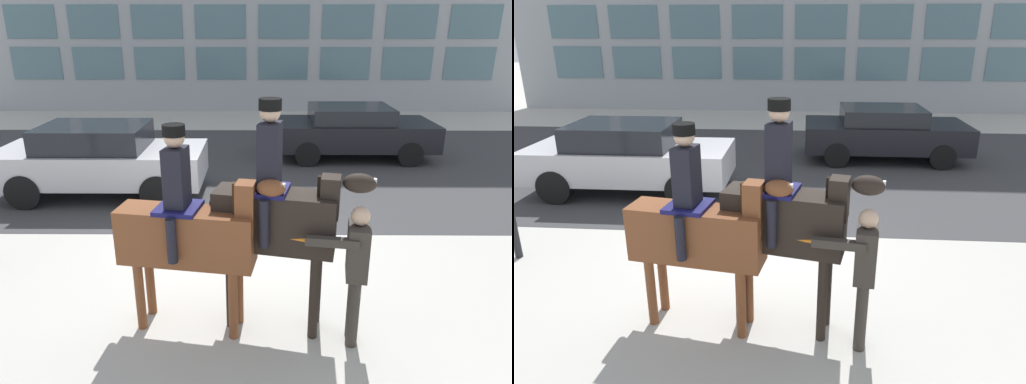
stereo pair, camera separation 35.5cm
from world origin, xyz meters
TOP-DOWN VIEW (x-y plane):
  - ground_plane at (0.00, 0.00)m, footprint 80.00×80.00m
  - road_surface at (0.00, 4.75)m, footprint 23.20×8.50m
  - mounted_horse_lead at (-0.47, -2.02)m, footprint 1.95×0.68m
  - mounted_horse_companion at (0.52, -1.99)m, footprint 1.80×0.72m
  - pedestrian_bystander at (1.34, -2.31)m, footprint 0.87×0.44m
  - street_car_near_lane at (-3.00, 2.50)m, footprint 4.23×1.85m
  - street_car_far_lane at (2.83, 5.56)m, footprint 4.23×2.02m

SIDE VIEW (x-z plane):
  - ground_plane at x=0.00m, z-range 0.00..0.00m
  - road_surface at x=0.00m, z-range 0.00..0.01m
  - street_car_far_lane at x=2.83m, z-range 0.05..1.44m
  - street_car_near_lane at x=-3.00m, z-range 0.04..1.55m
  - pedestrian_bystander at x=1.34m, z-range 0.15..1.78m
  - mounted_horse_lead at x=-0.47m, z-range 0.03..2.45m
  - mounted_horse_companion at x=0.52m, z-range 0.07..2.76m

